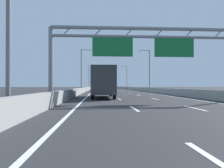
% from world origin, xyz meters
% --- Properties ---
extents(ground_plane, '(260.00, 260.00, 0.00)m').
position_xyz_m(ground_plane, '(0.00, 100.00, 0.00)').
color(ground_plane, '#2D2D30').
extents(lane_dash_left_1, '(0.16, 3.00, 0.01)m').
position_xyz_m(lane_dash_left_1, '(-1.80, 12.50, 0.01)').
color(lane_dash_left_1, white).
rests_on(lane_dash_left_1, ground_plane).
extents(lane_dash_left_2, '(0.16, 3.00, 0.01)m').
position_xyz_m(lane_dash_left_2, '(-1.80, 21.50, 0.01)').
color(lane_dash_left_2, white).
rests_on(lane_dash_left_2, ground_plane).
extents(lane_dash_left_3, '(0.16, 3.00, 0.01)m').
position_xyz_m(lane_dash_left_3, '(-1.80, 30.50, 0.01)').
color(lane_dash_left_3, white).
rests_on(lane_dash_left_3, ground_plane).
extents(lane_dash_left_4, '(0.16, 3.00, 0.01)m').
position_xyz_m(lane_dash_left_4, '(-1.80, 39.50, 0.01)').
color(lane_dash_left_4, white).
rests_on(lane_dash_left_4, ground_plane).
extents(lane_dash_left_5, '(0.16, 3.00, 0.01)m').
position_xyz_m(lane_dash_left_5, '(-1.80, 48.50, 0.01)').
color(lane_dash_left_5, white).
rests_on(lane_dash_left_5, ground_plane).
extents(lane_dash_left_6, '(0.16, 3.00, 0.01)m').
position_xyz_m(lane_dash_left_6, '(-1.80, 57.50, 0.01)').
color(lane_dash_left_6, white).
rests_on(lane_dash_left_6, ground_plane).
extents(lane_dash_left_7, '(0.16, 3.00, 0.01)m').
position_xyz_m(lane_dash_left_7, '(-1.80, 66.50, 0.01)').
color(lane_dash_left_7, white).
rests_on(lane_dash_left_7, ground_plane).
extents(lane_dash_left_8, '(0.16, 3.00, 0.01)m').
position_xyz_m(lane_dash_left_8, '(-1.80, 75.50, 0.01)').
color(lane_dash_left_8, white).
rests_on(lane_dash_left_8, ground_plane).
extents(lane_dash_left_9, '(0.16, 3.00, 0.01)m').
position_xyz_m(lane_dash_left_9, '(-1.80, 84.50, 0.01)').
color(lane_dash_left_9, white).
rests_on(lane_dash_left_9, ground_plane).
extents(lane_dash_left_10, '(0.16, 3.00, 0.01)m').
position_xyz_m(lane_dash_left_10, '(-1.80, 93.50, 0.01)').
color(lane_dash_left_10, white).
rests_on(lane_dash_left_10, ground_plane).
extents(lane_dash_left_11, '(0.16, 3.00, 0.01)m').
position_xyz_m(lane_dash_left_11, '(-1.80, 102.50, 0.01)').
color(lane_dash_left_11, white).
rests_on(lane_dash_left_11, ground_plane).
extents(lane_dash_left_12, '(0.16, 3.00, 0.01)m').
position_xyz_m(lane_dash_left_12, '(-1.80, 111.50, 0.01)').
color(lane_dash_left_12, white).
rests_on(lane_dash_left_12, ground_plane).
extents(lane_dash_left_13, '(0.16, 3.00, 0.01)m').
position_xyz_m(lane_dash_left_13, '(-1.80, 120.50, 0.01)').
color(lane_dash_left_13, white).
rests_on(lane_dash_left_13, ground_plane).
extents(lane_dash_left_14, '(0.16, 3.00, 0.01)m').
position_xyz_m(lane_dash_left_14, '(-1.80, 129.50, 0.01)').
color(lane_dash_left_14, white).
rests_on(lane_dash_left_14, ground_plane).
extents(lane_dash_left_15, '(0.16, 3.00, 0.01)m').
position_xyz_m(lane_dash_left_15, '(-1.80, 138.50, 0.01)').
color(lane_dash_left_15, white).
rests_on(lane_dash_left_15, ground_plane).
extents(lane_dash_left_16, '(0.16, 3.00, 0.01)m').
position_xyz_m(lane_dash_left_16, '(-1.80, 147.50, 0.01)').
color(lane_dash_left_16, white).
rests_on(lane_dash_left_16, ground_plane).
extents(lane_dash_left_17, '(0.16, 3.00, 0.01)m').
position_xyz_m(lane_dash_left_17, '(-1.80, 156.50, 0.01)').
color(lane_dash_left_17, white).
rests_on(lane_dash_left_17, ground_plane).
extents(lane_dash_right_1, '(0.16, 3.00, 0.01)m').
position_xyz_m(lane_dash_right_1, '(1.80, 12.50, 0.01)').
color(lane_dash_right_1, white).
rests_on(lane_dash_right_1, ground_plane).
extents(lane_dash_right_2, '(0.16, 3.00, 0.01)m').
position_xyz_m(lane_dash_right_2, '(1.80, 21.50, 0.01)').
color(lane_dash_right_2, white).
rests_on(lane_dash_right_2, ground_plane).
extents(lane_dash_right_3, '(0.16, 3.00, 0.01)m').
position_xyz_m(lane_dash_right_3, '(1.80, 30.50, 0.01)').
color(lane_dash_right_3, white).
rests_on(lane_dash_right_3, ground_plane).
extents(lane_dash_right_4, '(0.16, 3.00, 0.01)m').
position_xyz_m(lane_dash_right_4, '(1.80, 39.50, 0.01)').
color(lane_dash_right_4, white).
rests_on(lane_dash_right_4, ground_plane).
extents(lane_dash_right_5, '(0.16, 3.00, 0.01)m').
position_xyz_m(lane_dash_right_5, '(1.80, 48.50, 0.01)').
color(lane_dash_right_5, white).
rests_on(lane_dash_right_5, ground_plane).
extents(lane_dash_right_6, '(0.16, 3.00, 0.01)m').
position_xyz_m(lane_dash_right_6, '(1.80, 57.50, 0.01)').
color(lane_dash_right_6, white).
rests_on(lane_dash_right_6, ground_plane).
extents(lane_dash_right_7, '(0.16, 3.00, 0.01)m').
position_xyz_m(lane_dash_right_7, '(1.80, 66.50, 0.01)').
color(lane_dash_right_7, white).
rests_on(lane_dash_right_7, ground_plane).
extents(lane_dash_right_8, '(0.16, 3.00, 0.01)m').
position_xyz_m(lane_dash_right_8, '(1.80, 75.50, 0.01)').
color(lane_dash_right_8, white).
rests_on(lane_dash_right_8, ground_plane).
extents(lane_dash_right_9, '(0.16, 3.00, 0.01)m').
position_xyz_m(lane_dash_right_9, '(1.80, 84.50, 0.01)').
color(lane_dash_right_9, white).
rests_on(lane_dash_right_9, ground_plane).
extents(lane_dash_right_10, '(0.16, 3.00, 0.01)m').
position_xyz_m(lane_dash_right_10, '(1.80, 93.50, 0.01)').
color(lane_dash_right_10, white).
rests_on(lane_dash_right_10, ground_plane).
extents(lane_dash_right_11, '(0.16, 3.00, 0.01)m').
position_xyz_m(lane_dash_right_11, '(1.80, 102.50, 0.01)').
color(lane_dash_right_11, white).
rests_on(lane_dash_right_11, ground_plane).
extents(lane_dash_right_12, '(0.16, 3.00, 0.01)m').
position_xyz_m(lane_dash_right_12, '(1.80, 111.50, 0.01)').
color(lane_dash_right_12, white).
rests_on(lane_dash_right_12, ground_plane).
extents(lane_dash_right_13, '(0.16, 3.00, 0.01)m').
position_xyz_m(lane_dash_right_13, '(1.80, 120.50, 0.01)').
color(lane_dash_right_13, white).
rests_on(lane_dash_right_13, ground_plane).
extents(lane_dash_right_14, '(0.16, 3.00, 0.01)m').
position_xyz_m(lane_dash_right_14, '(1.80, 129.50, 0.01)').
color(lane_dash_right_14, white).
rests_on(lane_dash_right_14, ground_plane).
extents(lane_dash_right_15, '(0.16, 3.00, 0.01)m').
position_xyz_m(lane_dash_right_15, '(1.80, 138.50, 0.01)').
color(lane_dash_right_15, white).
rests_on(lane_dash_right_15, ground_plane).
extents(lane_dash_right_16, '(0.16, 3.00, 0.01)m').
position_xyz_m(lane_dash_right_16, '(1.80, 147.50, 0.01)').
color(lane_dash_right_16, white).
rests_on(lane_dash_right_16, ground_plane).
extents(lane_dash_right_17, '(0.16, 3.00, 0.01)m').
position_xyz_m(lane_dash_right_17, '(1.80, 156.50, 0.01)').
color(lane_dash_right_17, white).
rests_on(lane_dash_right_17, ground_plane).
extents(edge_line_left, '(0.16, 176.00, 0.01)m').
position_xyz_m(edge_line_left, '(-5.25, 88.00, 0.01)').
color(edge_line_left, white).
rests_on(edge_line_left, ground_plane).
extents(edge_line_right, '(0.16, 176.00, 0.01)m').
position_xyz_m(edge_line_right, '(5.25, 88.00, 0.01)').
color(edge_line_right, white).
rests_on(edge_line_right, ground_plane).
extents(barrier_left, '(0.45, 220.00, 0.95)m').
position_xyz_m(barrier_left, '(-6.90, 110.00, 0.47)').
color(barrier_left, '#9E9E99').
rests_on(barrier_left, ground_plane).
extents(barrier_right, '(0.45, 220.00, 0.95)m').
position_xyz_m(barrier_right, '(6.90, 110.00, 0.47)').
color(barrier_right, '#9E9E99').
rests_on(barrier_right, ground_plane).
extents(sign_gantry, '(15.97, 0.36, 6.36)m').
position_xyz_m(sign_gantry, '(-0.01, 18.15, 4.80)').
color(sign_gantry, gray).
rests_on(sign_gantry, ground_plane).
extents(streetlamp_left_mid, '(2.58, 0.28, 9.50)m').
position_xyz_m(streetlamp_left_mid, '(-7.47, 48.46, 5.40)').
color(streetlamp_left_mid, slate).
rests_on(streetlamp_left_mid, ground_plane).
extents(streetlamp_right_mid, '(2.58, 0.28, 9.50)m').
position_xyz_m(streetlamp_right_mid, '(7.47, 48.46, 5.40)').
color(streetlamp_right_mid, slate).
rests_on(streetlamp_right_mid, ground_plane).
extents(streetlamp_left_far, '(2.58, 0.28, 9.50)m').
position_xyz_m(streetlamp_left_far, '(-7.47, 87.42, 5.40)').
color(streetlamp_left_far, slate).
rests_on(streetlamp_left_far, ground_plane).
extents(streetlamp_right_far, '(2.58, 0.28, 9.50)m').
position_xyz_m(streetlamp_right_far, '(7.47, 87.42, 5.40)').
color(streetlamp_right_far, slate).
rests_on(streetlamp_right_far, ground_plane).
extents(black_car, '(1.74, 4.18, 1.45)m').
position_xyz_m(black_car, '(-3.66, 51.10, 0.75)').
color(black_car, black).
rests_on(black_car, ground_plane).
extents(green_car, '(1.70, 4.26, 1.51)m').
position_xyz_m(green_car, '(-3.79, 98.62, 0.77)').
color(green_car, '#1E7A38').
rests_on(green_car, ground_plane).
extents(silver_car, '(1.76, 4.23, 1.41)m').
position_xyz_m(silver_car, '(3.61, 132.90, 0.73)').
color(silver_car, '#A8ADB2').
rests_on(silver_car, ground_plane).
extents(orange_car, '(1.75, 4.64, 1.48)m').
position_xyz_m(orange_car, '(3.77, 109.10, 0.76)').
color(orange_car, orange).
rests_on(orange_car, ground_plane).
extents(box_truck, '(2.42, 8.75, 3.27)m').
position_xyz_m(box_truck, '(-3.39, 23.87, 1.76)').
color(box_truck, '#194799').
rests_on(box_truck, ground_plane).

